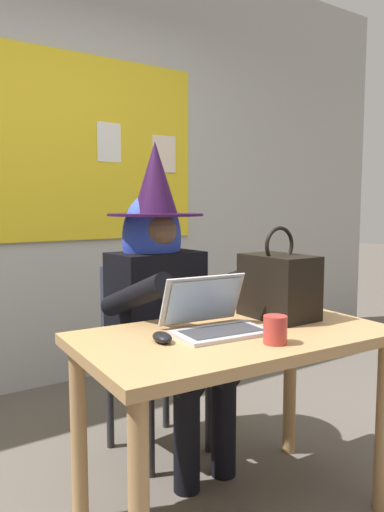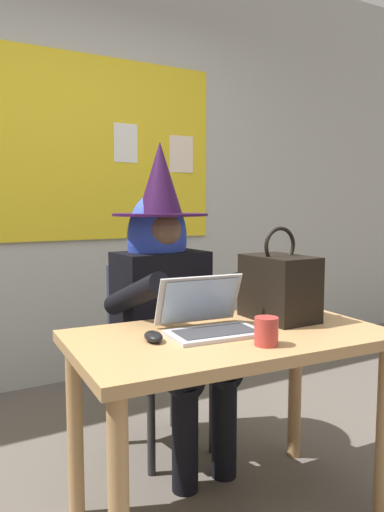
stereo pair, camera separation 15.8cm
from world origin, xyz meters
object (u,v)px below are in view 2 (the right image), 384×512
at_px(laptop, 209,320).
at_px(computer_mouse, 153,337).
at_px(chair_at_desk, 154,345).
at_px(person_costumed, 167,289).
at_px(desk_main, 230,362).
at_px(coffee_mug, 266,331).
at_px(handbag, 279,287).

bearing_deg(laptop, computer_mouse, -171.22).
bearing_deg(chair_at_desk, person_costumed, -0.56).
xyz_separation_m(desk_main, chair_at_desk, (0.02, 0.68, -0.11)).
height_order(desk_main, coffee_mug, coffee_mug).
xyz_separation_m(person_costumed, computer_mouse, (-0.32, -0.53, -0.06)).
xyz_separation_m(desk_main, laptop, (-0.06, 0.05, 0.15)).
distance_m(chair_at_desk, handbag, 0.75).
xyz_separation_m(handbag, coffee_mug, (-0.28, -0.27, -0.09)).
xyz_separation_m(laptop, handbag, (0.35, 0.03, 0.09)).
distance_m(chair_at_desk, laptop, 0.69).
bearing_deg(desk_main, person_costumed, 86.67).
xyz_separation_m(person_costumed, laptop, (-0.09, -0.51, -0.03)).
height_order(person_costumed, coffee_mug, person_costumed).
height_order(desk_main, chair_at_desk, chair_at_desk).
height_order(desk_main, handbag, handbag).
relative_size(desk_main, computer_mouse, 11.41).
bearing_deg(coffee_mug, laptop, 106.55).
bearing_deg(computer_mouse, chair_at_desk, 74.82).
bearing_deg(desk_main, handbag, 14.75).
bearing_deg(handbag, desk_main, -165.25).
bearing_deg(chair_at_desk, desk_main, -7.27).
height_order(chair_at_desk, laptop, laptop).
xyz_separation_m(chair_at_desk, laptop, (-0.08, -0.63, 0.27)).
distance_m(person_costumed, coffee_mug, 0.76).
distance_m(chair_at_desk, coffee_mug, 0.92).
relative_size(laptop, coffee_mug, 3.81).
height_order(computer_mouse, handbag, handbag).
relative_size(laptop, computer_mouse, 3.48).
xyz_separation_m(desk_main, computer_mouse, (-0.29, 0.04, 0.13)).
height_order(chair_at_desk, coffee_mug, chair_at_desk).
distance_m(laptop, handbag, 0.37).
distance_m(person_costumed, laptop, 0.52).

